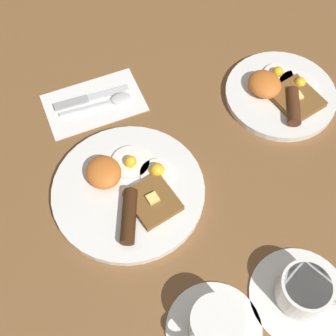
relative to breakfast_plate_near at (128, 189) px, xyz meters
name	(u,v)px	position (x,y,z in m)	size (l,w,h in m)	color
ground_plane	(129,193)	(0.00, 0.00, -0.01)	(3.00, 3.00, 0.00)	brown
breakfast_plate_near	(128,189)	(0.00, 0.00, 0.00)	(0.29, 0.29, 0.05)	white
breakfast_plate_far	(281,93)	(-0.08, 0.38, 0.00)	(0.23, 0.23, 0.05)	white
teacup_near	(215,326)	(0.29, 0.03, 0.02)	(0.16, 0.16, 0.07)	white
teacup_far	(303,292)	(0.30, 0.19, 0.01)	(0.17, 0.17, 0.07)	white
napkin	(94,103)	(-0.23, 0.01, -0.01)	(0.13, 0.20, 0.01)	white
knife	(87,98)	(-0.24, 0.00, -0.01)	(0.03, 0.16, 0.01)	silver
spoon	(113,100)	(-0.21, 0.05, 0.00)	(0.03, 0.15, 0.01)	silver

